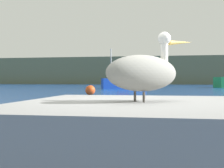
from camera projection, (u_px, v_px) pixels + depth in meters
ground_plane at (133, 151)px, 4.03m from camera, size 260.00×260.00×0.00m
hillside_backdrop at (163, 71)px, 76.54m from camera, size 140.00×11.62×6.78m
pier_dock at (143, 132)px, 3.48m from camera, size 2.87×2.98×0.70m
pelican at (144, 72)px, 3.48m from camera, size 1.14×1.11×0.84m
fishing_boat_blue at (124, 81)px, 35.17m from camera, size 5.30×3.27×4.60m
mooring_buoy at (90, 90)px, 19.29m from camera, size 0.63×0.63×0.63m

